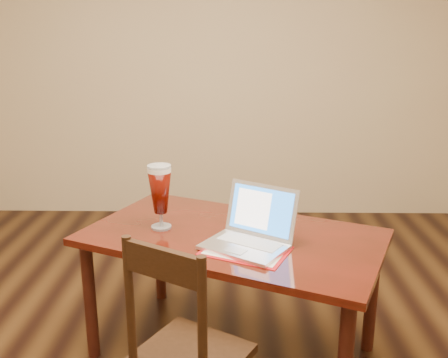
{
  "coord_description": "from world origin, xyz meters",
  "views": [
    {
      "loc": [
        0.24,
        -1.93,
        1.6
      ],
      "look_at": [
        0.2,
        0.38,
        0.94
      ],
      "focal_mm": 40.0,
      "sensor_mm": 36.0,
      "label": 1
    }
  ],
  "objects": [
    {
      "name": "dining_table",
      "position": [
        0.22,
        0.34,
        0.61
      ],
      "size": [
        1.62,
        1.31,
        0.99
      ],
      "rotation": [
        0.0,
        0.0,
        -0.42
      ],
      "color": "#4C110A",
      "rests_on": "ground"
    },
    {
      "name": "dining_chair",
      "position": [
        0.06,
        -0.3,
        0.43
      ],
      "size": [
        0.53,
        0.52,
        0.93
      ],
      "rotation": [
        0.0,
        0.0,
        -0.53
      ],
      "color": "black",
      "rests_on": "ground"
    }
  ]
}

